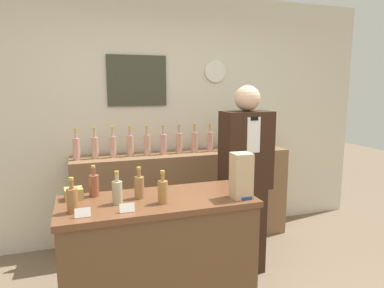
{
  "coord_description": "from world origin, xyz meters",
  "views": [
    {
      "loc": [
        -0.84,
        -1.73,
        1.7
      ],
      "look_at": [
        0.11,
        1.09,
        1.2
      ],
      "focal_mm": 32.0,
      "sensor_mm": 36.0,
      "label": 1
    }
  ],
  "objects_px": {
    "shopkeeper": "(245,181)",
    "paper_bag": "(241,176)",
    "tape_dispenser": "(246,195)",
    "potted_plant": "(257,129)"
  },
  "relations": [
    {
      "from": "shopkeeper",
      "to": "paper_bag",
      "type": "relative_size",
      "value": 5.54
    },
    {
      "from": "paper_bag",
      "to": "tape_dispenser",
      "type": "xyz_separation_m",
      "value": [
        0.02,
        -0.03,
        -0.13
      ]
    },
    {
      "from": "shopkeeper",
      "to": "paper_bag",
      "type": "xyz_separation_m",
      "value": [
        -0.38,
        -0.67,
        0.25
      ]
    },
    {
      "from": "shopkeeper",
      "to": "tape_dispenser",
      "type": "height_order",
      "value": "shopkeeper"
    },
    {
      "from": "shopkeeper",
      "to": "tape_dispenser",
      "type": "relative_size",
      "value": 19.07
    },
    {
      "from": "potted_plant",
      "to": "paper_bag",
      "type": "height_order",
      "value": "potted_plant"
    },
    {
      "from": "tape_dispenser",
      "to": "potted_plant",
      "type": "bearing_deg",
      "value": 58.81
    },
    {
      "from": "paper_bag",
      "to": "tape_dispenser",
      "type": "relative_size",
      "value": 3.44
    },
    {
      "from": "paper_bag",
      "to": "tape_dispenser",
      "type": "height_order",
      "value": "paper_bag"
    },
    {
      "from": "shopkeeper",
      "to": "paper_bag",
      "type": "distance_m",
      "value": 0.81
    }
  ]
}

